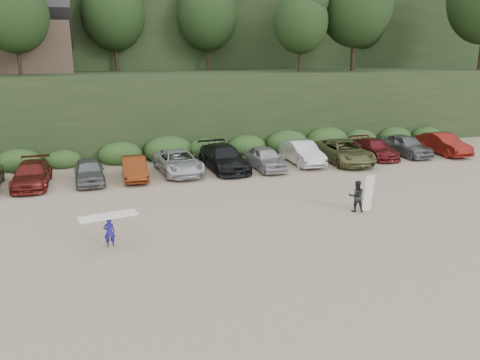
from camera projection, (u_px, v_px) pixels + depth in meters
name	position (u px, v px, depth m)	size (l,w,h in m)	color
ground	(262.00, 223.00, 21.59)	(120.00, 120.00, 0.00)	tan
hillside_backdrop	(146.00, 18.00, 51.45)	(90.00, 41.50, 28.00)	black
parked_cars	(211.00, 160.00, 30.65)	(39.30, 6.50, 1.64)	#B9BABF
child_surfer	(109.00, 225.00, 18.78)	(2.34, 1.01, 1.36)	navy
adult_surfer	(357.00, 196.00, 22.99)	(1.26, 0.80, 1.87)	black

